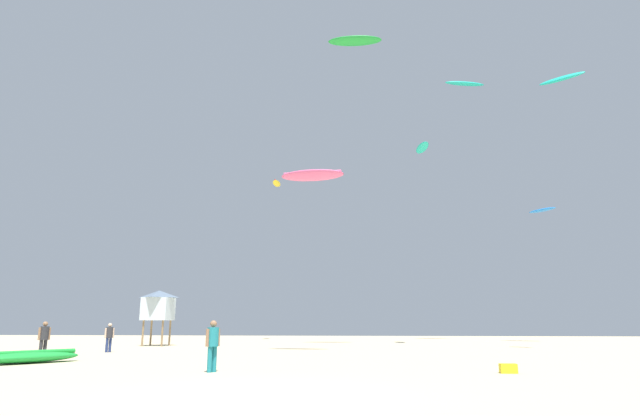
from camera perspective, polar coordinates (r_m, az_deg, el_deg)
name	(u,v)px	position (r m, az deg, el deg)	size (l,w,h in m)	color
ground_plane	(253,395)	(13.48, -7.30, -19.52)	(120.00, 120.00, 0.00)	beige
person_foreground	(213,342)	(19.55, -11.60, -14.07)	(0.40, 0.50, 1.79)	teal
person_midground	(44,337)	(30.10, -27.84, -12.27)	(0.40, 0.50, 1.77)	#2D2D33
person_left	(109,335)	(34.40, -21.96, -12.72)	(0.42, 0.44, 1.69)	navy
kite_grounded_near	(27,357)	(26.44, -29.27, -13.99)	(3.44, 4.52, 0.54)	green
lifeguard_tower	(158,305)	(42.67, -17.19, -10.04)	(2.30, 2.30, 4.15)	#8C704C
cooler_box	(508,368)	(19.94, 19.81, -16.11)	(0.56, 0.36, 0.32)	yellow
kite_aloft_0	(312,175)	(33.08, -0.84, 3.60)	(4.11, 1.58, 0.77)	#E5598C
kite_aloft_1	(355,41)	(45.01, 3.81, 17.70)	(4.38, 1.36, 0.62)	green
kite_aloft_2	(277,183)	(55.24, -4.74, 2.68)	(0.81, 2.57, 0.38)	yellow
kite_aloft_4	(465,84)	(57.82, 15.47, 12.91)	(4.39, 2.22, 0.74)	#19B29E
kite_aloft_5	(562,79)	(52.97, 24.82, 12.67)	(3.87, 3.21, 0.93)	#19B29E
kite_aloft_6	(542,210)	(38.99, 23.04, -0.22)	(1.70, 1.96, 0.23)	blue
kite_aloft_7	(422,148)	(45.02, 11.07, 6.46)	(1.21, 3.04, 0.39)	#19B29E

